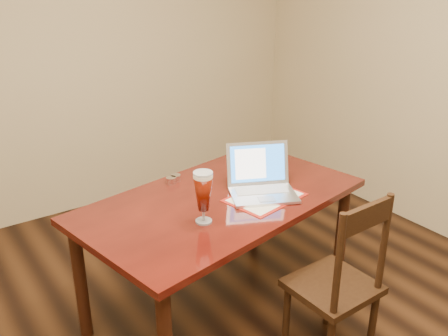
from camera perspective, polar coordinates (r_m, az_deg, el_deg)
room_shell at (r=1.73m, az=3.15°, el=15.96°), size 4.51×5.01×2.71m
dining_table at (r=2.82m, az=-0.26°, el=-4.86°), size 1.71×1.16×1.01m
dining_chair at (r=2.65m, az=12.90°, el=-12.82°), size 0.41×0.39×0.95m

